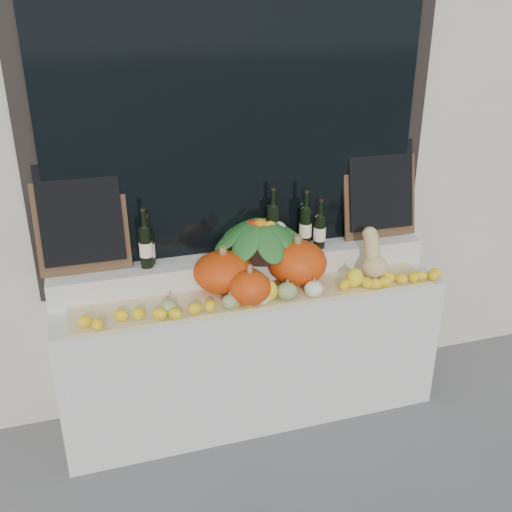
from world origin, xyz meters
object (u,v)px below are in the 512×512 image
pumpkin_right (297,262)px  butternut_squash (373,259)px  produce_bowl (260,237)px  pumpkin_left (223,272)px  wine_bottle_tall (273,228)px

pumpkin_right → butternut_squash: bearing=-8.4°
pumpkin_right → produce_bowl: produce_bowl is taller
pumpkin_left → produce_bowl: 0.34m
produce_bowl → wine_bottle_tall: 0.10m
pumpkin_left → butternut_squash: 0.91m
produce_bowl → butternut_squash: bearing=-21.2°
pumpkin_right → wine_bottle_tall: (-0.08, 0.21, 0.15)m
wine_bottle_tall → produce_bowl: bearing=-161.4°
pumpkin_left → butternut_squash: butternut_squash is taller
pumpkin_left → pumpkin_right: 0.44m
butternut_squash → wine_bottle_tall: bearing=153.2°
pumpkin_right → produce_bowl: 0.27m
pumpkin_right → butternut_squash: butternut_squash is taller
butternut_squash → produce_bowl: (-0.64, 0.25, 0.12)m
butternut_squash → produce_bowl: produce_bowl is taller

